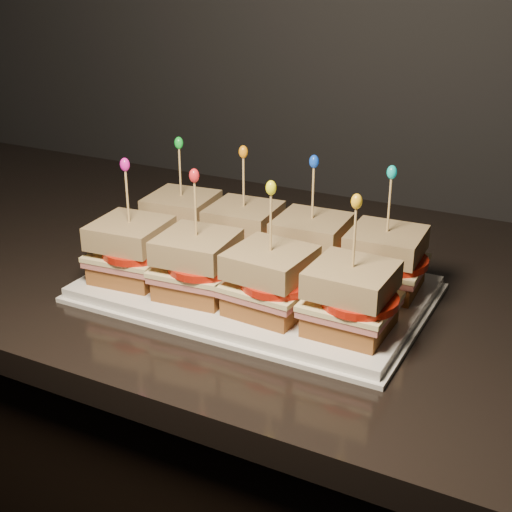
% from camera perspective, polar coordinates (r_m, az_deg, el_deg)
% --- Properties ---
extents(cabinet, '(2.31, 0.65, 0.91)m').
position_cam_1_polar(cabinet, '(1.34, -4.93, -19.00)').
color(cabinet, black).
rests_on(cabinet, ground).
extents(granite_slab, '(2.35, 0.69, 0.04)m').
position_cam_1_polar(granite_slab, '(1.08, -5.78, -0.14)').
color(granite_slab, black).
rests_on(granite_slab, cabinet).
extents(platter, '(0.42, 0.26, 0.02)m').
position_cam_1_polar(platter, '(0.92, -0.00, -2.63)').
color(platter, white).
rests_on(platter, granite_slab).
extents(platter_rim, '(0.43, 0.27, 0.01)m').
position_cam_1_polar(platter_rim, '(0.92, -0.00, -2.97)').
color(platter_rim, white).
rests_on(platter_rim, granite_slab).
extents(sandwich_0_bread_bot, '(0.09, 0.09, 0.02)m').
position_cam_1_polar(sandwich_0_bread_bot, '(1.03, -5.87, 1.42)').
color(sandwich_0_bread_bot, brown).
rests_on(sandwich_0_bread_bot, platter).
extents(sandwich_0_ham, '(0.10, 0.10, 0.01)m').
position_cam_1_polar(sandwich_0_ham, '(1.02, -5.90, 2.24)').
color(sandwich_0_ham, '#B35253').
rests_on(sandwich_0_ham, sandwich_0_bread_bot).
extents(sandwich_0_cheese, '(0.11, 0.10, 0.01)m').
position_cam_1_polar(sandwich_0_cheese, '(1.02, -5.92, 2.61)').
color(sandwich_0_cheese, beige).
rests_on(sandwich_0_cheese, sandwich_0_ham).
extents(sandwich_0_tomato, '(0.09, 0.09, 0.01)m').
position_cam_1_polar(sandwich_0_tomato, '(1.01, -5.55, 2.79)').
color(sandwich_0_tomato, red).
rests_on(sandwich_0_tomato, sandwich_0_cheese).
extents(sandwich_0_bread_top, '(0.10, 0.10, 0.03)m').
position_cam_1_polar(sandwich_0_bread_top, '(1.01, -5.98, 4.04)').
color(sandwich_0_bread_top, brown).
rests_on(sandwich_0_bread_top, sandwich_0_tomato).
extents(sandwich_0_pick, '(0.00, 0.00, 0.09)m').
position_cam_1_polar(sandwich_0_pick, '(1.00, -6.09, 6.48)').
color(sandwich_0_pick, tan).
rests_on(sandwich_0_pick, sandwich_0_bread_top).
extents(sandwich_0_frill, '(0.01, 0.01, 0.02)m').
position_cam_1_polar(sandwich_0_frill, '(0.98, -6.20, 8.99)').
color(sandwich_0_frill, green).
rests_on(sandwich_0_frill, sandwich_0_pick).
extents(sandwich_1_bread_bot, '(0.09, 0.09, 0.02)m').
position_cam_1_polar(sandwich_1_bread_bot, '(0.98, -0.97, 0.42)').
color(sandwich_1_bread_bot, brown).
rests_on(sandwich_1_bread_bot, platter).
extents(sandwich_1_ham, '(0.10, 0.10, 0.01)m').
position_cam_1_polar(sandwich_1_ham, '(0.97, -0.97, 1.28)').
color(sandwich_1_ham, '#B35253').
rests_on(sandwich_1_ham, sandwich_1_bread_bot).
extents(sandwich_1_cheese, '(0.10, 0.10, 0.01)m').
position_cam_1_polar(sandwich_1_cheese, '(0.97, -0.98, 1.66)').
color(sandwich_1_cheese, beige).
rests_on(sandwich_1_cheese, sandwich_1_ham).
extents(sandwich_1_tomato, '(0.09, 0.09, 0.01)m').
position_cam_1_polar(sandwich_1_tomato, '(0.96, -0.52, 1.84)').
color(sandwich_1_tomato, red).
rests_on(sandwich_1_tomato, sandwich_1_cheese).
extents(sandwich_1_bread_top, '(0.09, 0.09, 0.03)m').
position_cam_1_polar(sandwich_1_bread_top, '(0.96, -0.99, 3.16)').
color(sandwich_1_bread_top, brown).
rests_on(sandwich_1_bread_top, sandwich_1_tomato).
extents(sandwich_1_pick, '(0.00, 0.00, 0.09)m').
position_cam_1_polar(sandwich_1_pick, '(0.95, -1.01, 5.71)').
color(sandwich_1_pick, tan).
rests_on(sandwich_1_pick, sandwich_1_bread_top).
extents(sandwich_1_frill, '(0.01, 0.01, 0.02)m').
position_cam_1_polar(sandwich_1_frill, '(0.93, -1.03, 8.34)').
color(sandwich_1_frill, orange).
rests_on(sandwich_1_frill, sandwich_1_pick).
extents(sandwich_2_bread_bot, '(0.09, 0.09, 0.02)m').
position_cam_1_polar(sandwich_2_bread_bot, '(0.94, 4.39, -0.68)').
color(sandwich_2_bread_bot, brown).
rests_on(sandwich_2_bread_bot, platter).
extents(sandwich_2_ham, '(0.10, 0.10, 0.01)m').
position_cam_1_polar(sandwich_2_ham, '(0.93, 4.42, 0.22)').
color(sandwich_2_ham, '#B35253').
rests_on(sandwich_2_ham, sandwich_2_bread_bot).
extents(sandwich_2_cheese, '(0.10, 0.10, 0.01)m').
position_cam_1_polar(sandwich_2_cheese, '(0.93, 4.43, 0.61)').
color(sandwich_2_cheese, beige).
rests_on(sandwich_2_cheese, sandwich_2_ham).
extents(sandwich_2_tomato, '(0.09, 0.09, 0.01)m').
position_cam_1_polar(sandwich_2_tomato, '(0.92, 4.98, 0.78)').
color(sandwich_2_tomato, red).
rests_on(sandwich_2_tomato, sandwich_2_cheese).
extents(sandwich_2_bread_top, '(0.09, 0.09, 0.03)m').
position_cam_1_polar(sandwich_2_bread_top, '(0.92, 4.48, 2.16)').
color(sandwich_2_bread_top, brown).
rests_on(sandwich_2_bread_top, sandwich_2_tomato).
extents(sandwich_2_pick, '(0.00, 0.00, 0.09)m').
position_cam_1_polar(sandwich_2_pick, '(0.91, 4.57, 4.81)').
color(sandwich_2_pick, tan).
rests_on(sandwich_2_pick, sandwich_2_bread_top).
extents(sandwich_2_frill, '(0.01, 0.01, 0.02)m').
position_cam_1_polar(sandwich_2_frill, '(0.89, 4.66, 7.55)').
color(sandwich_2_frill, blue).
rests_on(sandwich_2_frill, sandwich_2_pick).
extents(sandwich_3_bread_bot, '(0.09, 0.09, 0.02)m').
position_cam_1_polar(sandwich_3_bread_bot, '(0.91, 10.16, -1.85)').
color(sandwich_3_bread_bot, brown).
rests_on(sandwich_3_bread_bot, platter).
extents(sandwich_3_ham, '(0.10, 0.10, 0.01)m').
position_cam_1_polar(sandwich_3_ham, '(0.90, 10.23, -0.94)').
color(sandwich_3_ham, '#B35253').
rests_on(sandwich_3_ham, sandwich_3_bread_bot).
extents(sandwich_3_cheese, '(0.10, 0.10, 0.01)m').
position_cam_1_polar(sandwich_3_cheese, '(0.90, 10.26, -0.53)').
color(sandwich_3_cheese, beige).
rests_on(sandwich_3_cheese, sandwich_3_ham).
extents(sandwich_3_tomato, '(0.09, 0.09, 0.01)m').
position_cam_1_polar(sandwich_3_tomato, '(0.89, 10.91, -0.37)').
color(sandwich_3_tomato, red).
rests_on(sandwich_3_tomato, sandwich_3_cheese).
extents(sandwich_3_bread_top, '(0.09, 0.09, 0.03)m').
position_cam_1_polar(sandwich_3_bread_top, '(0.89, 10.38, 1.06)').
color(sandwich_3_bread_top, brown).
rests_on(sandwich_3_bread_top, sandwich_3_tomato).
extents(sandwich_3_pick, '(0.00, 0.00, 0.09)m').
position_cam_1_polar(sandwich_3_pick, '(0.87, 10.59, 3.78)').
color(sandwich_3_pick, tan).
rests_on(sandwich_3_pick, sandwich_3_bread_top).
extents(sandwich_3_frill, '(0.01, 0.01, 0.02)m').
position_cam_1_polar(sandwich_3_frill, '(0.86, 10.81, 6.61)').
color(sandwich_3_frill, '#0AB7B1').
rests_on(sandwich_3_frill, sandwich_3_pick).
extents(sandwich_4_bread_bot, '(0.09, 0.09, 0.02)m').
position_cam_1_polar(sandwich_4_bread_bot, '(0.94, -9.84, -1.01)').
color(sandwich_4_bread_bot, brown).
rests_on(sandwich_4_bread_bot, platter).
extents(sandwich_4_ham, '(0.10, 0.10, 0.01)m').
position_cam_1_polar(sandwich_4_ham, '(0.93, -9.91, -0.12)').
color(sandwich_4_ham, '#B35253').
rests_on(sandwich_4_ham, sandwich_4_bread_bot).
extents(sandwich_4_cheese, '(0.10, 0.10, 0.01)m').
position_cam_1_polar(sandwich_4_cheese, '(0.93, -9.94, 0.27)').
color(sandwich_4_cheese, beige).
rests_on(sandwich_4_cheese, sandwich_4_ham).
extents(sandwich_4_tomato, '(0.09, 0.09, 0.01)m').
position_cam_1_polar(sandwich_4_tomato, '(0.92, -9.59, 0.44)').
color(sandwich_4_tomato, red).
rests_on(sandwich_4_tomato, sandwich_4_cheese).
extents(sandwich_4_bread_top, '(0.09, 0.09, 0.03)m').
position_cam_1_polar(sandwich_4_bread_top, '(0.92, -10.05, 1.82)').
color(sandwich_4_bread_top, brown).
rests_on(sandwich_4_bread_top, sandwich_4_tomato).
extents(sandwich_4_pick, '(0.00, 0.00, 0.09)m').
position_cam_1_polar(sandwich_4_pick, '(0.90, -10.25, 4.47)').
color(sandwich_4_pick, tan).
rests_on(sandwich_4_pick, sandwich_4_bread_top).
extents(sandwich_4_frill, '(0.01, 0.01, 0.02)m').
position_cam_1_polar(sandwich_4_frill, '(0.89, -10.45, 7.21)').
color(sandwich_4_frill, '#D816A0').
rests_on(sandwich_4_frill, sandwich_4_pick).
extents(sandwich_5_bread_bot, '(0.09, 0.09, 0.02)m').
position_cam_1_polar(sandwich_5_bread_bot, '(0.89, -4.66, -2.26)').
color(sandwich_5_bread_bot, brown).
rests_on(sandwich_5_bread_bot, platter).
extents(sandwich_5_ham, '(0.10, 0.10, 0.01)m').
position_cam_1_polar(sandwich_5_ham, '(0.88, -4.69, -1.32)').
color(sandwich_5_ham, '#B35253').
rests_on(sandwich_5_ham, sandwich_5_bread_bot).
extents(sandwich_5_cheese, '(0.10, 0.10, 0.01)m').
position_cam_1_polar(sandwich_5_cheese, '(0.88, -4.71, -0.90)').
color(sandwich_5_cheese, beige).
rests_on(sandwich_5_cheese, sandwich_5_ham).
extents(sandwich_5_tomato, '(0.09, 0.09, 0.01)m').
position_cam_1_polar(sandwich_5_tomato, '(0.86, -4.26, -0.75)').
color(sandwich_5_tomato, red).
rests_on(sandwich_5_tomato, sandwich_5_cheese).
extents(sandwich_5_bread_top, '(0.09, 0.09, 0.03)m').
position_cam_1_polar(sandwich_5_bread_top, '(0.87, -4.77, 0.72)').
color(sandwich_5_bread_top, brown).
rests_on(sandwich_5_bread_top, sandwich_5_tomato).
extents(sandwich_5_pick, '(0.00, 0.00, 0.09)m').
position_cam_1_polar(sandwich_5_pick, '(0.85, -4.87, 3.52)').
color(sandwich_5_pick, tan).
rests_on(sandwich_5_pick, sandwich_5_bread_top).
extents(sandwich_5_frill, '(0.01, 0.01, 0.02)m').
position_cam_1_polar(sandwich_5_frill, '(0.84, -4.97, 6.43)').
color(sandwich_5_frill, red).
rests_on(sandwich_5_frill, sandwich_5_pick).
extents(sandwich_6_bread_bot, '(0.09, 0.09, 0.02)m').
position_cam_1_polar(sandwich_6_bread_bot, '(0.84, 1.13, -3.62)').
color(sandwich_6_bread_bot, brown).
rests_on(sandwich_6_bread_bot, platter).
extents(sandwich_6_ham, '(0.10, 0.10, 0.01)m').
position_cam_1_polar(sandwich_6_ham, '(0.83, 1.14, -2.64)').
color(sandwich_6_ham, '#B35253').
rests_on(sandwich_6_ham, sandwich_6_bread_bot).
extents(sandwich_6_cheese, '(0.10, 0.10, 0.01)m').
position_cam_1_polar(sandwich_6_cheese, '(0.83, 1.14, -2.21)').
color(sandwich_6_cheese, beige).
rests_on(sandwich_6_cheese, sandwich_6_ham).
extents(sandwich_6_tomato, '(0.09, 0.09, 0.01)m').
position_cam_1_polar(sandwich_6_tomato, '(0.82, 1.71, -2.06)').
color(sandwich_6_tomato, red).
rests_on(sandwich_6_tomato, sandwich_6_cheese).
extents(sandwich_6_bread_top, '(0.09, 0.09, 0.03)m').
position_cam_1_polar(sandwich_6_bread_top, '(0.82, 1.16, -0.51)').
color(sandwich_6_bread_top, brown).
rests_on(sandwich_6_bread_top, sandwich_6_tomato).
extents(sandwich_6_pick, '(0.00, 0.00, 0.09)m').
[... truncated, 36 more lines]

